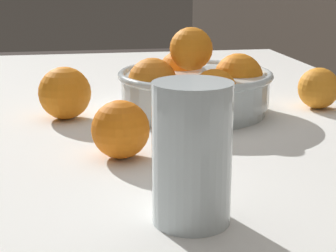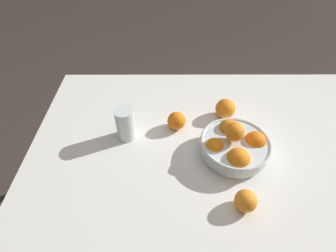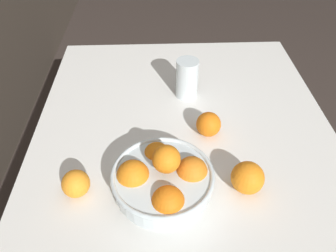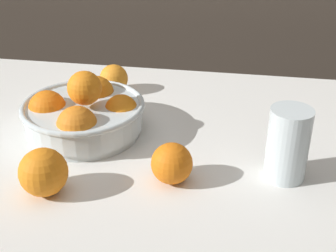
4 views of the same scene
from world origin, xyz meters
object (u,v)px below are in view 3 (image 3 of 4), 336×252
orange_loose_near_bowl (76,184)px  orange_loose_aside (248,178)px  juice_glass (187,80)px  fruit_bowl (163,179)px  orange_loose_front (209,124)px

orange_loose_near_bowl → orange_loose_aside: 0.43m
orange_loose_near_bowl → juice_glass: bearing=-37.5°
fruit_bowl → orange_loose_aside: size_ratio=3.05×
fruit_bowl → orange_loose_near_bowl: fruit_bowl is taller
juice_glass → orange_loose_near_bowl: size_ratio=1.91×
orange_loose_front → orange_loose_aside: bearing=-161.4°
orange_loose_near_bowl → fruit_bowl: bearing=-90.9°
juice_glass → orange_loose_aside: juice_glass is taller
orange_loose_aside → orange_loose_front: bearing=18.6°
fruit_bowl → orange_loose_aside: (-0.00, -0.21, -0.00)m
orange_loose_near_bowl → orange_loose_front: orange_loose_front is taller
fruit_bowl → juice_glass: fruit_bowl is taller
juice_glass → orange_loose_aside: size_ratio=1.61×
orange_loose_aside → orange_loose_near_bowl: bearing=89.5°
fruit_bowl → orange_loose_front: (0.21, -0.14, -0.01)m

